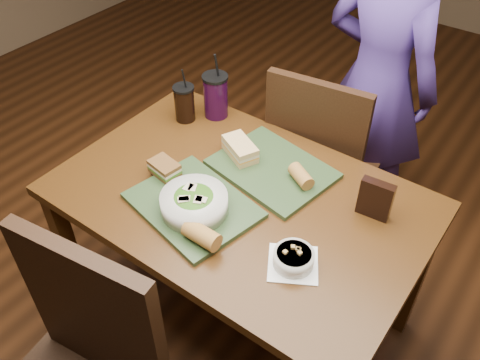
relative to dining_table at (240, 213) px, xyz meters
name	(u,v)px	position (x,y,z in m)	size (l,w,h in m)	color
ground	(240,315)	(0.00, 0.00, -0.66)	(6.00, 6.00, 0.00)	#381C0B
dining_table	(240,213)	(0.00, 0.00, 0.00)	(1.30, 0.85, 0.75)	#42250D
chair_far	(322,159)	(0.03, 0.57, -0.11)	(0.48, 0.48, 0.99)	black
diner	(377,83)	(0.09, 0.93, 0.13)	(0.57, 0.38, 1.57)	#432B78
tray_near	(193,205)	(-0.09, -0.15, 0.10)	(0.42, 0.32, 0.02)	#293E20
tray_far	(272,169)	(0.02, 0.18, 0.10)	(0.42, 0.32, 0.02)	#293E20
salad_bowl	(194,202)	(-0.07, -0.17, 0.15)	(0.23, 0.23, 0.08)	silver
soup_bowl	(294,258)	(0.32, -0.16, 0.12)	(0.21, 0.21, 0.06)	white
sandwich_near	(164,168)	(-0.28, -0.09, 0.13)	(0.12, 0.09, 0.05)	#593819
sandwich_far	(240,149)	(-0.12, 0.16, 0.14)	(0.17, 0.14, 0.06)	tan
baguette_near	(202,235)	(0.04, -0.26, 0.14)	(0.06, 0.06, 0.12)	#AD7533
baguette_far	(301,176)	(0.15, 0.17, 0.13)	(0.05, 0.05, 0.10)	#AD7533
cup_cola	(184,103)	(-0.46, 0.24, 0.17)	(0.09, 0.09, 0.24)	black
cup_berry	(216,96)	(-0.38, 0.34, 0.19)	(0.11, 0.11, 0.29)	black
chip_bag	(375,199)	(0.42, 0.19, 0.16)	(0.11, 0.03, 0.15)	black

